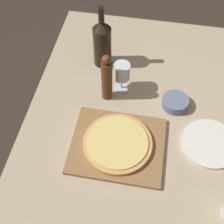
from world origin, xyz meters
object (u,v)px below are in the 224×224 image
object	(u,v)px
pizza	(118,143)
pepper_mill	(107,78)
wine_glass	(122,72)
small_bowl	(175,103)
wine_bottle	(102,43)

from	to	relation	value
pizza	pepper_mill	distance (m)	0.30
wine_glass	small_bowl	distance (m)	0.28
wine_bottle	wine_glass	xyz separation A→B (m)	(0.12, -0.16, -0.02)
pizza	wine_bottle	xyz separation A→B (m)	(-0.16, 0.48, 0.10)
wine_glass	small_bowl	xyz separation A→B (m)	(0.26, -0.06, -0.09)
pepper_mill	small_bowl	distance (m)	0.34
pepper_mill	wine_bottle	bearing A→B (deg)	106.19
small_bowl	wine_glass	bearing A→B (deg)	166.45
pepper_mill	small_bowl	size ratio (longest dim) A/B	2.16
pizza	pepper_mill	size ratio (longest dim) A/B	1.12
wine_bottle	small_bowl	xyz separation A→B (m)	(0.38, -0.22, -0.11)
pepper_mill	wine_glass	bearing A→B (deg)	46.56
wine_bottle	pepper_mill	distance (m)	0.23
wine_glass	wine_bottle	bearing A→B (deg)	128.06
wine_bottle	pepper_mill	bearing A→B (deg)	-73.81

